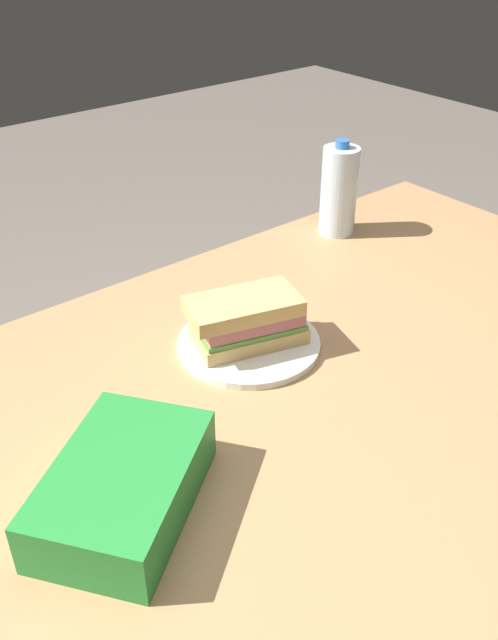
% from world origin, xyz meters
% --- Properties ---
extents(dining_table, '(1.72, 0.90, 0.76)m').
position_xyz_m(dining_table, '(0.00, 0.00, 0.67)').
color(dining_table, tan).
rests_on(dining_table, ground_plane).
extents(paper_plate, '(0.22, 0.22, 0.01)m').
position_xyz_m(paper_plate, '(-0.12, -0.14, 0.77)').
color(paper_plate, white).
rests_on(paper_plate, dining_table).
extents(sandwich, '(0.20, 0.14, 0.08)m').
position_xyz_m(sandwich, '(-0.11, -0.14, 0.82)').
color(sandwich, '#DBB26B').
rests_on(sandwich, paper_plate).
extents(chip_bag, '(0.27, 0.26, 0.07)m').
position_xyz_m(chip_bag, '(0.20, 0.02, 0.80)').
color(chip_bag, '#268C38').
rests_on(chip_bag, dining_table).
extents(water_bottle_tall, '(0.07, 0.07, 0.20)m').
position_xyz_m(water_bottle_tall, '(-0.52, -0.35, 0.85)').
color(water_bottle_tall, silver).
rests_on(water_bottle_tall, dining_table).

